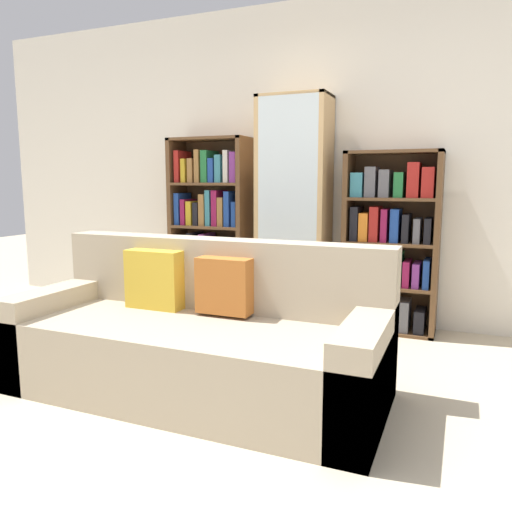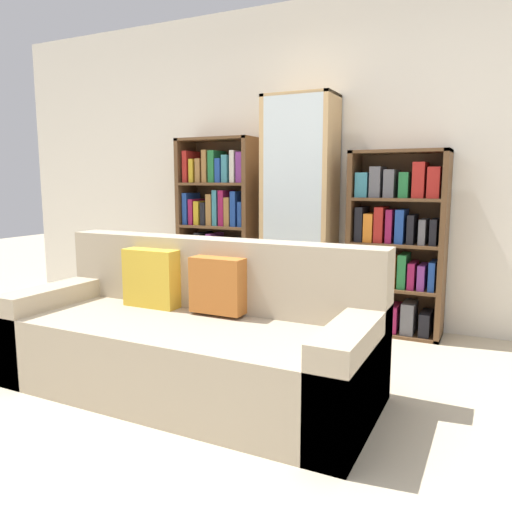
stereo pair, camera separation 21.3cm
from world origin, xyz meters
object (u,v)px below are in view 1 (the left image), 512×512
Objects in this scene: bookshelf_left at (211,230)px; display_cabinet at (294,212)px; wine_bottle at (319,323)px; bookshelf_right at (390,245)px; couch at (198,341)px.

bookshelf_left is 0.83× the size of display_cabinet.
wine_bottle is at bearing -25.61° from bookshelf_left.
display_cabinet reaches higher than bookshelf_left.
display_cabinet is 0.83m from bookshelf_right.
display_cabinet is at bearing -178.85° from bookshelf_right.
display_cabinet is 1.32× the size of bookshelf_right.
bookshelf_left reaches higher than couch.
display_cabinet is (0.80, -0.02, 0.19)m from bookshelf_left.
bookshelf_left is 1.10× the size of bookshelf_right.
couch is 1.85m from bookshelf_left.
wine_bottle is at bearing 68.02° from couch.
bookshelf_right is at bearing 0.01° from bookshelf_left.
wine_bottle is (1.19, -0.57, -0.60)m from bookshelf_left.
bookshelf_left is at bearing 154.39° from wine_bottle.
bookshelf_right is 3.63× the size of wine_bottle.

